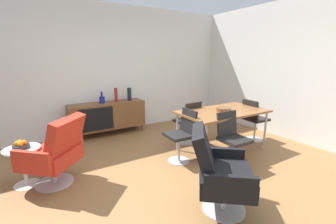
# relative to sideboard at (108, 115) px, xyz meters

# --- Properties ---
(ground_plane) EXTENTS (8.32, 8.32, 0.00)m
(ground_plane) POSITION_rel_sideboard_xyz_m (0.00, -2.30, -0.44)
(ground_plane) COLOR olive
(wall_back) EXTENTS (6.80, 0.12, 2.80)m
(wall_back) POSITION_rel_sideboard_xyz_m (0.00, 0.30, 0.96)
(wall_back) COLOR silver
(wall_back) RESTS_ON ground_plane
(wall_right) EXTENTS (0.12, 5.60, 2.80)m
(wall_right) POSITION_rel_sideboard_xyz_m (3.20, -2.30, 0.96)
(wall_right) COLOR silver
(wall_right) RESTS_ON ground_plane
(sideboard) EXTENTS (1.60, 0.45, 0.72)m
(sideboard) POSITION_rel_sideboard_xyz_m (0.00, 0.00, 0.00)
(sideboard) COLOR brown
(sideboard) RESTS_ON ground_plane
(vase_cobalt) EXTENTS (0.12, 0.12, 0.25)m
(vase_cobalt) POSITION_rel_sideboard_xyz_m (-0.10, 0.00, 0.36)
(vase_cobalt) COLOR navy
(vase_cobalt) RESTS_ON sideboard
(vase_sculptural_dark) EXTENTS (0.07, 0.07, 0.30)m
(vase_sculptural_dark) POSITION_rel_sideboard_xyz_m (0.21, 0.00, 0.43)
(vase_sculptural_dark) COLOR maroon
(vase_sculptural_dark) RESTS_ON sideboard
(vase_ceramic_small) EXTENTS (0.09, 0.09, 0.28)m
(vase_ceramic_small) POSITION_rel_sideboard_xyz_m (0.53, 0.00, 0.42)
(vase_ceramic_small) COLOR black
(vase_ceramic_small) RESTS_ON sideboard
(dining_table) EXTENTS (1.60, 0.90, 0.74)m
(dining_table) POSITION_rel_sideboard_xyz_m (1.53, -1.92, 0.26)
(dining_table) COLOR brown
(dining_table) RESTS_ON ground_plane
(wooden_bowl_on_table) EXTENTS (0.26, 0.26, 0.06)m
(wooden_bowl_on_table) POSITION_rel_sideboard_xyz_m (1.52, -1.95, 0.33)
(wooden_bowl_on_table) COLOR brown
(wooden_bowl_on_table) RESTS_ON dining_table
(dining_chair_back_left) EXTENTS (0.43, 0.45, 0.86)m
(dining_chair_back_left) POSITION_rel_sideboard_xyz_m (1.19, -1.36, 0.03)
(dining_chair_back_left) COLOR black
(dining_chair_back_left) RESTS_ON ground_plane
(dining_chair_front_left) EXTENTS (0.41, 0.43, 0.86)m
(dining_chair_front_left) POSITION_rel_sideboard_xyz_m (1.18, -2.48, 0.03)
(dining_chair_front_left) COLOR black
(dining_chair_front_left) RESTS_ON ground_plane
(dining_chair_near_window) EXTENTS (0.43, 0.41, 0.86)m
(dining_chair_near_window) POSITION_rel_sideboard_xyz_m (0.64, -1.92, 0.03)
(dining_chair_near_window) COLOR black
(dining_chair_near_window) RESTS_ON ground_plane
(dining_chair_far_end) EXTENTS (0.45, 0.43, 0.86)m
(dining_chair_far_end) POSITION_rel_sideboard_xyz_m (2.42, -1.91, 0.03)
(dining_chair_far_end) COLOR black
(dining_chair_far_end) RESTS_ON ground_plane
(lounge_chair_red) EXTENTS (0.91, 0.91, 0.95)m
(lounge_chair_red) POSITION_rel_sideboard_xyz_m (-1.19, -1.64, 0.03)
(lounge_chair_red) COLOR red
(lounge_chair_red) RESTS_ON ground_plane
(armchair_black_shell) EXTENTS (0.90, 0.91, 0.95)m
(armchair_black_shell) POSITION_rel_sideboard_xyz_m (0.28, -3.15, 0.03)
(armchair_black_shell) COLOR black
(armchair_black_shell) RESTS_ON ground_plane
(side_table_round) EXTENTS (0.44, 0.44, 0.52)m
(side_table_round) POSITION_rel_sideboard_xyz_m (-1.56, -1.43, -0.12)
(side_table_round) COLOR white
(side_table_round) RESTS_ON ground_plane
(fruit_bowl) EXTENTS (0.20, 0.20, 0.11)m
(fruit_bowl) POSITION_rel_sideboard_xyz_m (-1.56, -1.43, 0.12)
(fruit_bowl) COLOR #262628
(fruit_bowl) RESTS_ON side_table_round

